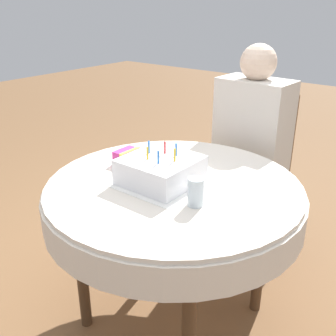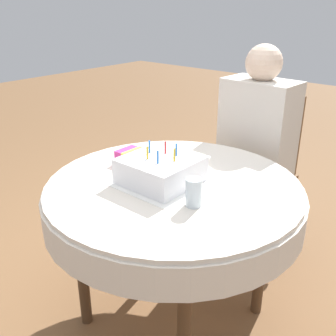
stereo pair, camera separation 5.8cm
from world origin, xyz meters
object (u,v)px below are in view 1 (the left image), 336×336
object	(u,v)px
chair	(255,165)
birthday_cake	(161,170)
person	(250,133)
gift_box	(130,157)
drinking_glass	(196,192)

from	to	relation	value
chair	birthday_cake	bearing A→B (deg)	-87.91
person	gift_box	bearing A→B (deg)	-105.90
person	gift_box	world-z (taller)	person
person	drinking_glass	xyz separation A→B (m)	(0.21, -0.85, 0.04)
chair	drinking_glass	bearing A→B (deg)	-74.39
chair	gift_box	size ratio (longest dim) A/B	7.66
chair	drinking_glass	distance (m)	0.99
chair	drinking_glass	size ratio (longest dim) A/B	8.64
chair	birthday_cake	distance (m)	0.90
drinking_glass	birthday_cake	bearing A→B (deg)	161.87
drinking_glass	gift_box	xyz separation A→B (m)	(-0.46, 0.14, -0.02)
chair	person	distance (m)	0.24
person	birthday_cake	size ratio (longest dim) A/B	4.30
birthday_cake	gift_box	world-z (taller)	birthday_cake
chair	gift_box	distance (m)	0.87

